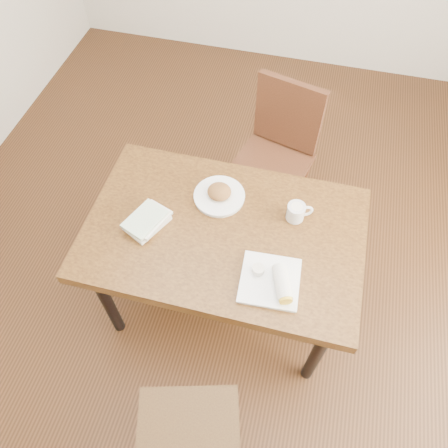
% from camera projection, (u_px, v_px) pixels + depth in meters
% --- Properties ---
extents(ground, '(4.00, 5.00, 0.01)m').
position_uv_depth(ground, '(224.00, 300.00, 2.64)').
color(ground, '#472814').
rests_on(ground, ground).
extents(room_walls, '(4.02, 5.02, 2.80)m').
position_uv_depth(room_walls, '(224.00, 65.00, 1.30)').
color(room_walls, beige).
rests_on(room_walls, ground).
extents(table, '(1.29, 0.83, 0.75)m').
position_uv_depth(table, '(224.00, 240.00, 2.09)').
color(table, brown).
rests_on(table, ground).
extents(chair_far, '(0.51, 0.51, 0.95)m').
position_uv_depth(chair_far, '(277.00, 149.00, 2.60)').
color(chair_far, '#4E2616').
rests_on(chair_far, ground).
extents(plate_scone, '(0.25, 0.25, 0.08)m').
position_uv_depth(plate_scone, '(219.00, 195.00, 2.11)').
color(plate_scone, white).
rests_on(plate_scone, table).
extents(coffee_mug, '(0.12, 0.09, 0.09)m').
position_uv_depth(coffee_mug, '(297.00, 212.00, 2.03)').
color(coffee_mug, white).
rests_on(coffee_mug, table).
extents(plate_burrito, '(0.27, 0.27, 0.08)m').
position_uv_depth(plate_burrito, '(273.00, 281.00, 1.84)').
color(plate_burrito, white).
rests_on(plate_burrito, table).
extents(book_stack, '(0.21, 0.24, 0.05)m').
position_uv_depth(book_stack, '(147.00, 221.00, 2.02)').
color(book_stack, white).
rests_on(book_stack, table).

